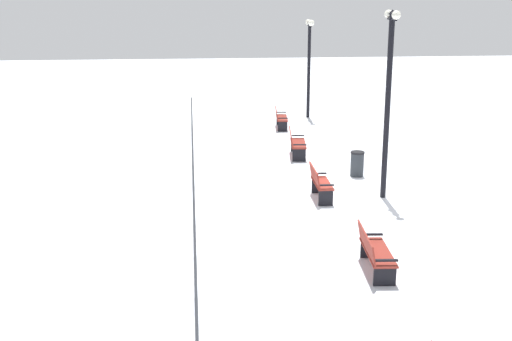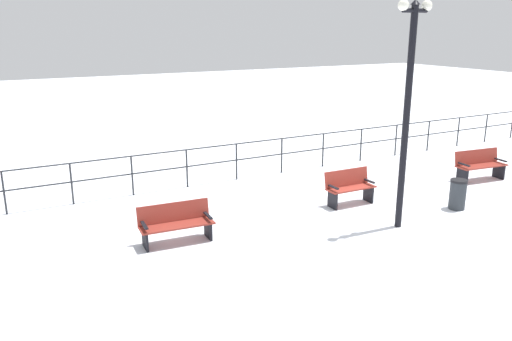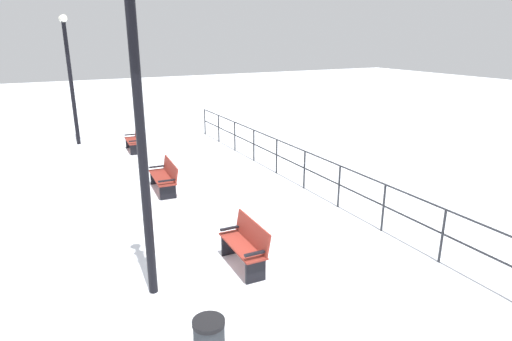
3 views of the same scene
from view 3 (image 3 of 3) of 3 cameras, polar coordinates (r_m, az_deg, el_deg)
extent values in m
plane|color=white|center=(8.63, -2.31, -12.78)|extent=(80.00, 80.00, 0.00)
cube|color=maroon|center=(17.44, -16.00, 3.83)|extent=(0.53, 1.39, 0.04)
cube|color=maroon|center=(17.43, -15.31, 4.59)|extent=(0.18, 1.37, 0.39)
cube|color=black|center=(18.05, -16.23, 3.57)|extent=(0.41, 0.07, 0.42)
cube|color=black|center=(16.93, -15.64, 2.72)|extent=(0.41, 0.07, 0.42)
cube|color=black|center=(17.98, -16.38, 4.58)|extent=(0.41, 0.09, 0.04)
cube|color=black|center=(16.85, -15.80, 3.79)|extent=(0.41, 0.09, 0.04)
cube|color=maroon|center=(12.73, -12.32, -0.87)|extent=(0.62, 1.66, 0.04)
cube|color=maroon|center=(12.70, -11.27, 0.25)|extent=(0.23, 1.63, 0.42)
cube|color=black|center=(13.46, -12.86, -0.84)|extent=(0.45, 0.08, 0.42)
cube|color=black|center=(12.13, -11.59, -2.80)|extent=(0.45, 0.08, 0.42)
cube|color=black|center=(13.36, -13.04, 0.50)|extent=(0.45, 0.10, 0.04)
cube|color=black|center=(12.02, -11.78, -1.33)|extent=(0.45, 0.10, 0.04)
cube|color=maroon|center=(8.43, -1.85, -9.91)|extent=(0.47, 1.39, 0.04)
cube|color=maroon|center=(8.41, -0.47, -8.15)|extent=(0.14, 1.38, 0.44)
cube|color=black|center=(9.02, -3.39, -9.66)|extent=(0.40, 0.06, 0.47)
cube|color=black|center=(8.08, -0.07, -13.12)|extent=(0.40, 0.06, 0.47)
cube|color=black|center=(8.86, -3.56, -7.65)|extent=(0.40, 0.08, 0.04)
cube|color=black|center=(7.90, -0.20, -10.94)|extent=(0.40, 0.08, 0.04)
cylinder|color=black|center=(19.05, -23.27, 10.49)|extent=(0.16, 0.16, 4.94)
cylinder|color=black|center=(18.96, -24.16, 17.53)|extent=(0.09, 0.70, 0.09)
sphere|color=white|center=(19.31, -24.28, 17.85)|extent=(0.27, 0.27, 0.27)
sphere|color=white|center=(18.62, -24.12, 17.94)|extent=(0.27, 0.27, 0.27)
cone|color=black|center=(18.97, -24.23, 18.06)|extent=(0.22, 0.22, 0.12)
cylinder|color=black|center=(7.12, -14.81, 2.14)|extent=(0.16, 0.16, 5.07)
cylinder|color=#26282D|center=(19.79, -6.79, 6.40)|extent=(0.05, 0.05, 1.14)
cylinder|color=#26282D|center=(18.30, -4.97, 5.54)|extent=(0.05, 0.05, 1.14)
cylinder|color=#26282D|center=(16.83, -2.83, 4.53)|extent=(0.05, 0.05, 1.14)
cylinder|color=#26282D|center=(15.40, -0.29, 3.32)|extent=(0.05, 0.05, 1.14)
cylinder|color=#26282D|center=(14.02, 2.74, 1.85)|extent=(0.05, 0.05, 1.14)
cylinder|color=#26282D|center=(12.69, 6.42, 0.07)|extent=(0.05, 0.05, 1.14)
cylinder|color=#26282D|center=(11.44, 10.93, -2.12)|extent=(0.05, 0.05, 1.14)
cylinder|color=#26282D|center=(10.30, 16.51, -4.79)|extent=(0.05, 0.05, 1.14)
cylinder|color=#26282D|center=(9.31, 23.44, -8.02)|extent=(0.05, 0.05, 1.14)
cylinder|color=#26282D|center=(10.11, 16.79, -1.81)|extent=(0.04, 22.87, 0.04)
cylinder|color=#26282D|center=(10.28, 16.54, -4.50)|extent=(0.04, 22.87, 0.04)
cylinder|color=black|center=(5.99, -6.31, -19.38)|extent=(0.44, 0.44, 0.06)
camera|label=1|loc=(25.13, -12.41, 20.18)|focal=46.27mm
camera|label=2|loc=(16.83, -54.00, 11.57)|focal=36.33mm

